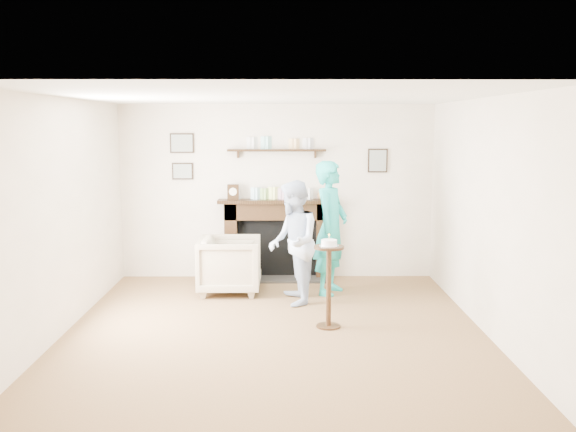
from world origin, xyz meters
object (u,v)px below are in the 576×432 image
object	(u,v)px
armchair	(230,292)
woman	(330,293)
pedestal_table	(329,270)
man	(293,303)

from	to	relation	value
armchair	woman	xyz separation A→B (m)	(1.33, -0.04, 0.00)
armchair	pedestal_table	bearing A→B (deg)	-141.43
armchair	man	size ratio (longest dim) A/B	0.53
armchair	pedestal_table	xyz separation A→B (m)	(1.20, -1.49, 0.64)
pedestal_table	man	bearing A→B (deg)	111.45
man	woman	xyz separation A→B (m)	(0.50, 0.50, 0.00)
armchair	woman	size ratio (longest dim) A/B	0.47
armchair	man	xyz separation A→B (m)	(0.83, -0.54, 0.00)
man	pedestal_table	xyz separation A→B (m)	(0.37, -0.95, 0.64)
man	armchair	bearing A→B (deg)	-128.76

